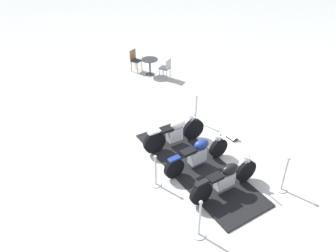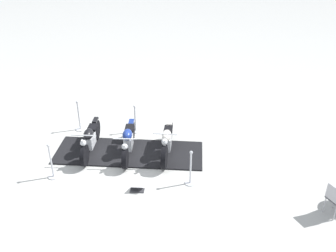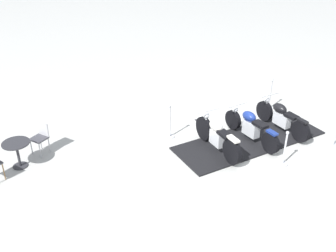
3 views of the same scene
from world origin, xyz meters
name	(u,v)px [view 1 (image 1 of 3)]	position (x,y,z in m)	size (l,w,h in m)	color
ground_plane	(197,167)	(0.00, 0.00, 0.00)	(80.00, 80.00, 0.00)	silver
display_platform	(197,166)	(0.00, 0.00, 0.02)	(4.59, 1.58, 0.04)	black
motorcycle_black	(226,178)	(1.16, 0.30, 0.49)	(0.83, 2.15, 0.95)	black
motorcycle_navy	(198,153)	(-0.01, 0.03, 0.48)	(0.86, 2.19, 0.90)	black
motorcycle_cream	(175,133)	(-1.17, -0.24, 0.51)	(0.71, 2.11, 1.04)	black
stanchion_left_front	(199,225)	(2.21, -0.92, 0.33)	(0.35, 0.35, 1.10)	silver
stanchion_left_mid	(156,175)	(0.30, -1.34, 0.35)	(0.30, 0.30, 1.02)	silver
stanchion_right_rear	(196,113)	(-2.21, 0.92, 0.37)	(0.30, 0.30, 1.07)	silver
stanchion_right_front	(283,179)	(1.60, 1.77, 0.37)	(0.32, 0.32, 1.11)	silver
info_placard	(232,137)	(-0.91, 1.65, 0.06)	(0.42, 0.28, 0.20)	#333338
cafe_table	(150,63)	(-6.49, 0.56, 0.55)	(0.72, 0.72, 0.74)	#2D2D33
cafe_chair_near_table	(135,59)	(-7.14, 0.05, 0.57)	(0.56, 0.56, 0.98)	olive
cafe_chair_across_table	(166,67)	(-5.89, 1.12, 0.53)	(0.57, 0.57, 0.90)	#B7B7BC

